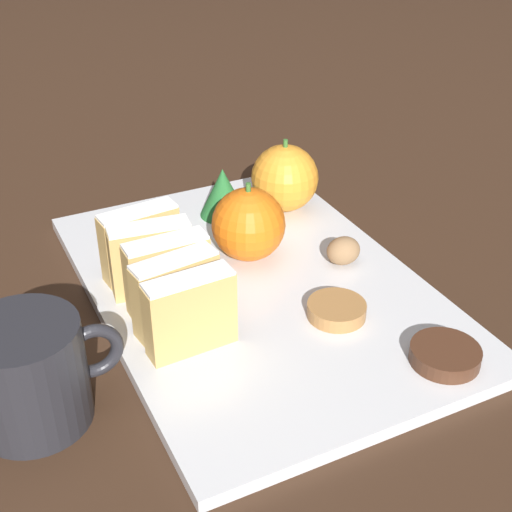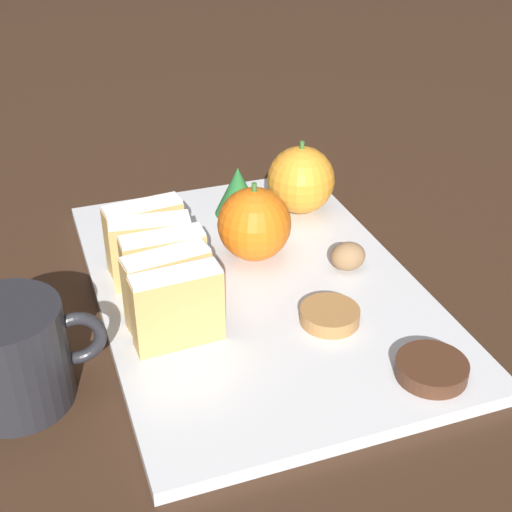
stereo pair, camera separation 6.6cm
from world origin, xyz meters
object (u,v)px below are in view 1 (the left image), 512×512
at_px(chocolate_cookie, 445,355).
at_px(orange_near, 248,224).
at_px(orange_far, 285,178).
at_px(coffee_mug, 30,374).
at_px(walnut, 343,251).

bearing_deg(chocolate_cookie, orange_near, 108.21).
distance_m(orange_far, chocolate_cookie, 0.30).
height_order(chocolate_cookie, coffee_mug, coffee_mug).
bearing_deg(orange_far, walnut, -91.34).
distance_m(orange_near, chocolate_cookie, 0.23).
height_order(orange_near, chocolate_cookie, orange_near).
bearing_deg(coffee_mug, chocolate_cookie, -17.26).
relative_size(orange_near, walnut, 2.35).
xyz_separation_m(orange_far, coffee_mug, (-0.32, -0.20, -0.01)).
xyz_separation_m(orange_near, walnut, (0.08, -0.05, -0.02)).
height_order(walnut, coffee_mug, coffee_mug).
bearing_deg(orange_near, chocolate_cookie, -71.79).
relative_size(walnut, coffee_mug, 0.30).
bearing_deg(orange_near, coffee_mug, -152.71).
distance_m(orange_far, coffee_mug, 0.37).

